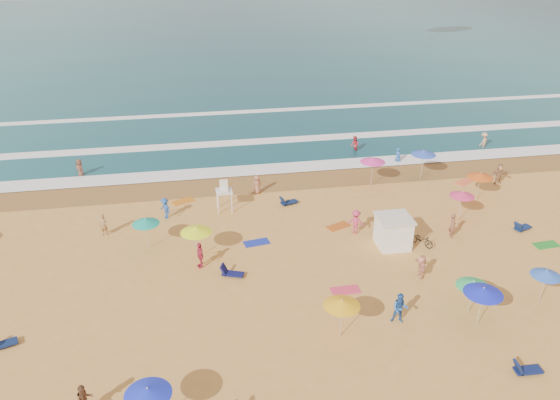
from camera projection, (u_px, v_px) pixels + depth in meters
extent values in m
plane|color=gold|center=(342.00, 258.00, 34.87)|extent=(220.00, 220.00, 0.00)
cube|color=#0C4756|center=(228.00, 35.00, 109.00)|extent=(220.00, 140.00, 0.18)
plane|color=olive|center=(301.00, 179.00, 45.90)|extent=(220.00, 220.00, 0.00)
cube|color=white|center=(296.00, 167.00, 48.06)|extent=(200.00, 2.20, 0.05)
cube|color=white|center=(282.00, 140.00, 54.24)|extent=(200.00, 1.60, 0.05)
cube|color=white|center=(267.00, 111.00, 63.06)|extent=(200.00, 1.20, 0.05)
cube|color=white|center=(393.00, 232.00, 35.87)|extent=(2.00, 2.00, 2.00)
cube|color=silver|center=(395.00, 218.00, 35.40)|extent=(2.20, 2.20, 0.12)
imported|color=black|center=(421.00, 239.00, 36.14)|extent=(1.54, 1.76, 0.92)
cone|color=#29B460|center=(473.00, 283.00, 29.12)|extent=(1.82, 1.82, 0.35)
cone|color=#1A2CDE|center=(148.00, 391.00, 22.13)|extent=(1.97, 1.97, 0.35)
cone|color=#D45616|center=(480.00, 175.00, 41.71)|extent=(1.99, 1.99, 0.35)
cone|color=#EEAD14|center=(342.00, 303.00, 27.25)|extent=(1.88, 1.88, 0.35)
cone|color=#13A087|center=(146.00, 221.00, 35.09)|extent=(1.77, 1.77, 0.35)
cone|color=blue|center=(546.00, 273.00, 29.89)|extent=(1.66, 1.66, 0.35)
cone|color=blue|center=(424.00, 153.00, 45.02)|extent=(2.04, 2.04, 0.35)
cone|color=#DF3167|center=(462.00, 194.00, 38.35)|extent=(1.74, 1.74, 0.35)
cone|color=#E7FF1A|center=(196.00, 230.00, 34.07)|extent=(1.98, 1.98, 0.35)
cone|color=#1824D4|center=(484.00, 291.00, 28.05)|extent=(2.02, 2.02, 0.35)
cone|color=#EC349B|center=(373.00, 160.00, 43.75)|extent=(2.02, 2.02, 0.35)
cube|color=#0F1F4B|center=(4.00, 344.00, 27.41)|extent=(1.41, 0.95, 0.34)
cube|color=#0F124B|center=(233.00, 274.00, 33.01)|extent=(1.41, 0.98, 0.34)
cube|color=#0F1B4B|center=(528.00, 370.00, 25.79)|extent=(1.32, 0.61, 0.34)
cube|color=navy|center=(523.00, 228.00, 38.13)|extent=(1.41, 0.97, 0.34)
cube|color=#0E1E48|center=(289.00, 202.00, 41.69)|extent=(1.41, 0.93, 0.34)
cube|color=#1A2BA2|center=(257.00, 243.00, 36.61)|extent=(1.82, 1.13, 0.03)
cube|color=#C96B16|center=(183.00, 201.00, 42.19)|extent=(1.90, 1.49, 0.03)
cube|color=#DE3453|center=(345.00, 290.00, 31.77)|extent=(1.72, 0.91, 0.03)
cube|color=#B45016|center=(338.00, 226.00, 38.63)|extent=(1.90, 1.46, 0.03)
cube|color=#228828|center=(546.00, 245.00, 36.34)|extent=(1.75, 0.97, 0.03)
cube|color=#EE6138|center=(464.00, 182.00, 45.40)|extent=(1.90, 1.63, 0.03)
imported|color=#A8664D|center=(257.00, 184.00, 43.18)|extent=(0.88, 0.74, 1.54)
imported|color=#2559AF|center=(400.00, 308.00, 28.84)|extent=(1.02, 0.90, 1.77)
imported|color=#255CAF|center=(398.00, 156.00, 49.01)|extent=(0.62, 0.72, 1.65)
imported|color=#BC2F49|center=(200.00, 255.00, 33.66)|extent=(0.65, 1.07, 1.71)
imported|color=brown|center=(80.00, 169.00, 46.30)|extent=(1.00, 1.01, 1.77)
imported|color=tan|center=(484.00, 142.00, 52.26)|extent=(1.35, 1.20, 1.81)
imported|color=#BC2F58|center=(356.00, 222.00, 37.46)|extent=(1.28, 1.03, 1.74)
imported|color=brown|center=(85.00, 400.00, 23.30)|extent=(0.98, 0.92, 1.62)
imported|color=brown|center=(453.00, 225.00, 36.97)|extent=(0.47, 0.68, 1.76)
imported|color=#2351A7|center=(165.00, 208.00, 39.41)|extent=(1.08, 1.18, 1.59)
imported|color=#AF7B51|center=(499.00, 174.00, 44.81)|extent=(1.64, 0.69, 1.72)
imported|color=#E39677|center=(422.00, 266.00, 32.70)|extent=(0.58, 1.43, 1.50)
imported|color=#C9323B|center=(355.00, 145.00, 51.45)|extent=(0.70, 0.88, 1.77)
imported|color=#9C7248|center=(104.00, 225.00, 37.20)|extent=(0.65, 0.51, 1.58)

